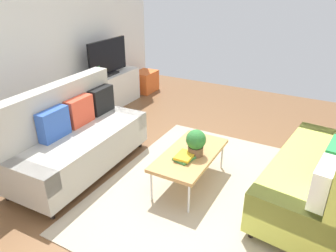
# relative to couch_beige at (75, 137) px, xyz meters

# --- Properties ---
(ground_plane) EXTENTS (7.68, 7.68, 0.00)m
(ground_plane) POSITION_rel_couch_beige_xyz_m (0.45, -1.45, -0.45)
(ground_plane) COLOR brown
(wall_far) EXTENTS (6.40, 0.12, 2.90)m
(wall_far) POSITION_rel_couch_beige_xyz_m (0.45, 1.35, 1.00)
(wall_far) COLOR white
(wall_far) RESTS_ON ground_plane
(area_rug) EXTENTS (2.90, 2.20, 0.01)m
(area_rug) POSITION_rel_couch_beige_xyz_m (0.34, -1.62, -0.45)
(area_rug) COLOR tan
(area_rug) RESTS_ON ground_plane
(couch_beige) EXTENTS (1.93, 0.90, 1.10)m
(couch_beige) POSITION_rel_couch_beige_xyz_m (0.00, 0.00, 0.00)
(couch_beige) COLOR #B2ADA3
(couch_beige) RESTS_ON ground_plane
(couch_green) EXTENTS (1.99, 1.06, 1.10)m
(couch_green) POSITION_rel_couch_beige_xyz_m (0.66, -2.84, -0.01)
(couch_green) COLOR #C1CC51
(couch_green) RESTS_ON ground_plane
(coffee_table) EXTENTS (1.10, 0.56, 0.42)m
(coffee_table) POSITION_rel_couch_beige_xyz_m (0.39, -1.42, -0.06)
(coffee_table) COLOR #B7844C
(coffee_table) RESTS_ON ground_plane
(tv_console) EXTENTS (1.40, 0.44, 0.64)m
(tv_console) POSITION_rel_couch_beige_xyz_m (1.95, 1.01, -0.13)
(tv_console) COLOR silver
(tv_console) RESTS_ON ground_plane
(tv) EXTENTS (1.00, 0.20, 0.64)m
(tv) POSITION_rel_couch_beige_xyz_m (1.95, 0.99, 0.50)
(tv) COLOR black
(tv) RESTS_ON tv_console
(storage_trunk) EXTENTS (0.52, 0.40, 0.44)m
(storage_trunk) POSITION_rel_couch_beige_xyz_m (3.05, 0.91, -0.23)
(storage_trunk) COLOR orange
(storage_trunk) RESTS_ON ground_plane
(potted_plant) EXTENTS (0.23, 0.23, 0.31)m
(potted_plant) POSITION_rel_couch_beige_xyz_m (0.39, -1.49, 0.13)
(potted_plant) COLOR brown
(potted_plant) RESTS_ON coffee_table
(table_book_0) EXTENTS (0.27, 0.23, 0.03)m
(table_book_0) POSITION_rel_couch_beige_xyz_m (0.24, -1.43, -0.02)
(table_book_0) COLOR #3F8C4C
(table_book_0) RESTS_ON coffee_table
(table_book_1) EXTENTS (0.24, 0.19, 0.03)m
(table_book_1) POSITION_rel_couch_beige_xyz_m (0.24, -1.43, 0.01)
(table_book_1) COLOR gold
(table_book_1) RESTS_ON table_book_0
(vase_0) EXTENTS (0.12, 0.12, 0.15)m
(vase_0) POSITION_rel_couch_beige_xyz_m (1.37, 1.06, 0.26)
(vase_0) COLOR #B24C4C
(vase_0) RESTS_ON tv_console
(bottle_0) EXTENTS (0.05, 0.05, 0.17)m
(bottle_0) POSITION_rel_couch_beige_xyz_m (1.54, 0.97, 0.27)
(bottle_0) COLOR #3F8C4C
(bottle_0) RESTS_ON tv_console
(bottle_1) EXTENTS (0.05, 0.05, 0.23)m
(bottle_1) POSITION_rel_couch_beige_xyz_m (1.65, 0.97, 0.30)
(bottle_1) COLOR #3F8C4C
(bottle_1) RESTS_ON tv_console
(bottle_2) EXTENTS (0.04, 0.04, 0.17)m
(bottle_2) POSITION_rel_couch_beige_xyz_m (1.75, 0.97, 0.27)
(bottle_2) COLOR orange
(bottle_2) RESTS_ON tv_console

